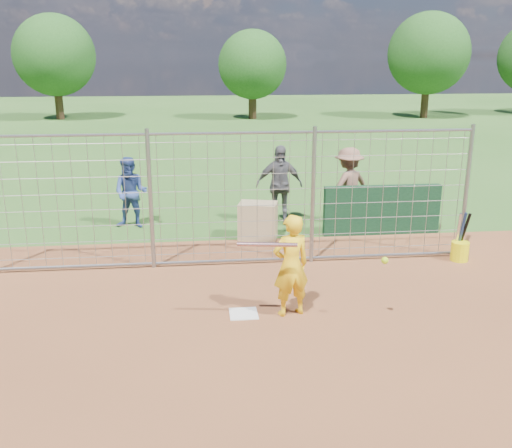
{
  "coord_description": "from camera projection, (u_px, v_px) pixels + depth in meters",
  "views": [
    {
      "loc": [
        -0.67,
        -8.19,
        3.83
      ],
      "look_at": [
        0.3,
        0.8,
        1.15
      ],
      "focal_mm": 40.0,
      "sensor_mm": 36.0,
      "label": 1
    }
  ],
  "objects": [
    {
      "name": "equipment_in_play",
      "position": [
        296.0,
        248.0,
        8.1
      ],
      "size": [
        2.17,
        0.31,
        0.33
      ],
      "color": "silver",
      "rests_on": "ground"
    },
    {
      "name": "bystander_b",
      "position": [
        279.0,
        185.0,
        13.27
      ],
      "size": [
        1.11,
        0.5,
        1.87
      ],
      "primitive_type": "imported",
      "rotation": [
        0.0,
        0.0,
        0.04
      ],
      "color": "#4F4F54",
      "rests_on": "ground"
    },
    {
      "name": "bystander_c",
      "position": [
        348.0,
        186.0,
        13.29
      ],
      "size": [
        1.35,
        1.12,
        1.81
      ],
      "primitive_type": "imported",
      "rotation": [
        0.0,
        0.0,
        3.6
      ],
      "color": "brown",
      "rests_on": "ground"
    },
    {
      "name": "ground",
      "position": [
        242.0,
        309.0,
        8.96
      ],
      "size": [
        100.0,
        100.0,
        0.0
      ],
      "primitive_type": "plane",
      "color": "#2D591E",
      "rests_on": "ground"
    },
    {
      "name": "home_plate",
      "position": [
        244.0,
        314.0,
        8.77
      ],
      "size": [
        0.43,
        0.43,
        0.02
      ],
      "primitive_type": "cube",
      "color": "silver",
      "rests_on": "ground"
    },
    {
      "name": "equipment_bin",
      "position": [
        258.0,
        221.0,
        12.31
      ],
      "size": [
        0.92,
        0.74,
        0.8
      ],
      "primitive_type": "cube",
      "rotation": [
        0.0,
        0.0,
        -0.26
      ],
      "color": "tan",
      "rests_on": "ground"
    },
    {
      "name": "bystander_a",
      "position": [
        131.0,
        193.0,
        13.01
      ],
      "size": [
        0.91,
        0.78,
        1.64
      ],
      "primitive_type": "imported",
      "rotation": [
        0.0,
        0.0,
        -0.22
      ],
      "color": "navy",
      "rests_on": "ground"
    },
    {
      "name": "batter",
      "position": [
        291.0,
        266.0,
        8.56
      ],
      "size": [
        0.66,
        0.52,
        1.59
      ],
      "primitive_type": "imported",
      "rotation": [
        0.0,
        0.0,
        3.41
      ],
      "color": "yellow",
      "rests_on": "ground"
    },
    {
      "name": "infield_dirt",
      "position": [
        266.0,
        427.0,
        6.1
      ],
      "size": [
        18.0,
        18.0,
        0.0
      ],
      "primitive_type": "plane",
      "color": "brown",
      "rests_on": "ground"
    },
    {
      "name": "backstop_fence",
      "position": [
        233.0,
        201.0,
        10.51
      ],
      "size": [
        9.08,
        0.08,
        2.6
      ],
      "color": "gray",
      "rests_on": "ground"
    },
    {
      "name": "tree_line",
      "position": [
        254.0,
        58.0,
        35.05
      ],
      "size": [
        44.66,
        6.72,
        6.48
      ],
      "color": "#3F2B19",
      "rests_on": "ground"
    },
    {
      "name": "bucket_with_bats",
      "position": [
        460.0,
        248.0,
        11.02
      ],
      "size": [
        0.34,
        0.37,
        0.97
      ],
      "color": "#F5ED0C",
      "rests_on": "ground"
    },
    {
      "name": "dugout_wall",
      "position": [
        382.0,
        210.0,
        12.59
      ],
      "size": [
        2.6,
        0.2,
        1.1
      ],
      "primitive_type": "cube",
      "color": "#11381E",
      "rests_on": "ground"
    }
  ]
}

